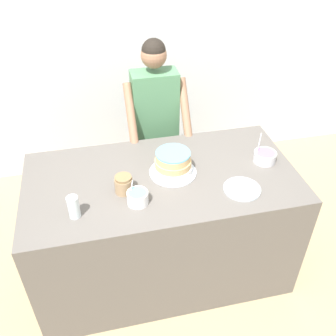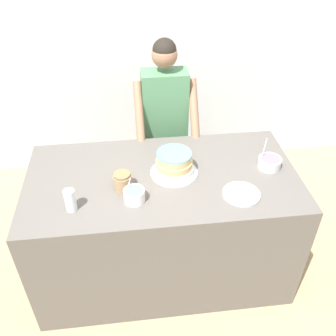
# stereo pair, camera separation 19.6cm
# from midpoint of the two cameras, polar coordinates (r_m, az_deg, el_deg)

# --- Properties ---
(ground_plane) EXTENTS (14.00, 14.00, 0.00)m
(ground_plane) POSITION_cam_midpoint_polar(r_m,az_deg,el_deg) (2.89, 2.48, -21.85)
(ground_plane) COLOR tan
(wall_back) EXTENTS (10.00, 0.05, 2.60)m
(wall_back) POSITION_cam_midpoint_polar(r_m,az_deg,el_deg) (3.66, -2.01, 18.44)
(wall_back) COLOR silver
(wall_back) RESTS_ON ground_plane
(counter) EXTENTS (1.82, 0.94, 0.93)m
(counter) POSITION_cam_midpoint_polar(r_m,az_deg,el_deg) (2.80, 1.24, -8.71)
(counter) COLOR #5B5651
(counter) RESTS_ON ground_plane
(person_baker) EXTENTS (0.49, 0.44, 1.61)m
(person_baker) POSITION_cam_midpoint_polar(r_m,az_deg,el_deg) (3.06, 1.39, 7.86)
(person_baker) COLOR #2D2D38
(person_baker) RESTS_ON ground_plane
(cake) EXTENTS (0.32, 0.32, 0.16)m
(cake) POSITION_cam_midpoint_polar(r_m,az_deg,el_deg) (2.47, 3.21, 0.53)
(cake) COLOR silver
(cake) RESTS_ON counter
(frosting_bowl_purple) EXTENTS (0.16, 0.16, 0.20)m
(frosting_bowl_purple) POSITION_cam_midpoint_polar(r_m,az_deg,el_deg) (2.66, 17.27, 0.77)
(frosting_bowl_purple) COLOR silver
(frosting_bowl_purple) RESTS_ON counter
(frosting_bowl_blue) EXTENTS (0.13, 0.13, 0.14)m
(frosting_bowl_blue) POSITION_cam_midpoint_polar(r_m,az_deg,el_deg) (2.28, -2.71, -4.20)
(frosting_bowl_blue) COLOR white
(frosting_bowl_blue) RESTS_ON counter
(drinking_glass) EXTENTS (0.07, 0.07, 0.14)m
(drinking_glass) POSITION_cam_midpoint_polar(r_m,az_deg,el_deg) (2.25, -12.27, -4.92)
(drinking_glass) COLOR silver
(drinking_glass) RESTS_ON counter
(ceramic_plate) EXTENTS (0.24, 0.24, 0.01)m
(ceramic_plate) POSITION_cam_midpoint_polar(r_m,az_deg,el_deg) (2.41, 13.41, -3.94)
(ceramic_plate) COLOR silver
(ceramic_plate) RESTS_ON counter
(stoneware_jar) EXTENTS (0.11, 0.11, 0.12)m
(stoneware_jar) POSITION_cam_midpoint_polar(r_m,az_deg,el_deg) (2.36, -4.60, -2.11)
(stoneware_jar) COLOR #9E7F5B
(stoneware_jar) RESTS_ON counter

